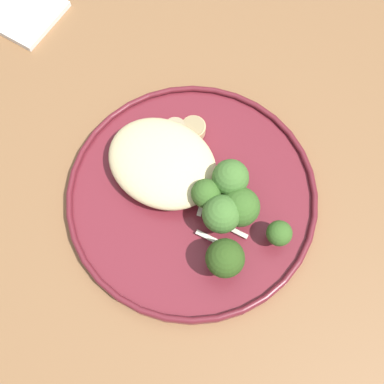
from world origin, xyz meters
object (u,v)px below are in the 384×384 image
Objects in this scene: broccoli_floret_split_head at (230,178)px; seared_scallop_large_seared at (180,160)px; broccoli_floret_tall_stalk at (243,205)px; seared_scallop_center_golden at (148,173)px; broccoli_floret_left_leaning at (281,231)px; broccoli_floret_center_pile at (221,214)px; folded_napkin at (7,3)px; seared_scallop_on_noodles at (175,129)px; broccoli_floret_right_tilted at (206,194)px; seared_scallop_half_hidden at (160,160)px; dinner_plate at (192,196)px; seared_scallop_rear_pale at (193,129)px; broccoli_floret_rear_charred at (225,258)px.

seared_scallop_large_seared is at bearing -176.79° from broccoli_floret_split_head.
broccoli_floret_split_head reaches higher than broccoli_floret_tall_stalk.
seared_scallop_center_golden is 0.16m from broccoli_floret_left_leaning.
broccoli_floret_split_head is at bearing 148.71° from broccoli_floret_tall_stalk.
folded_napkin is at bearing 165.79° from broccoli_floret_center_pile.
seared_scallop_on_noodles is 0.49× the size of broccoli_floret_right_tilted.
seared_scallop_half_hidden is 0.59× the size of broccoli_floret_center_pile.
seared_scallop_center_golden is 0.12m from broccoli_floret_tall_stalk.
folded_napkin is (-0.48, 0.08, -0.03)m from broccoli_floret_left_leaning.
broccoli_floret_tall_stalk is 1.03× the size of broccoli_floret_right_tilted.
seared_scallop_center_golden is at bearing -172.91° from broccoli_floret_right_tilted.
dinner_plate is 0.07m from broccoli_floret_tall_stalk.
broccoli_floret_center_pile is at bearing -14.21° from folded_napkin.
seared_scallop_large_seared is 0.04m from seared_scallop_on_noodles.
seared_scallop_half_hidden and seared_scallop_rear_pale have the same top height.
seared_scallop_large_seared is 1.01× the size of seared_scallop_rear_pale.
seared_scallop_half_hidden reaches higher than folded_napkin.
broccoli_floret_center_pile is at bearing -1.02° from seared_scallop_center_golden.
seared_scallop_on_noodles is (-0.03, 0.03, -0.00)m from seared_scallop_large_seared.
broccoli_floret_split_head is at bearing 65.64° from broccoli_floret_right_tilted.
broccoli_floret_right_tilted is at bearing -9.96° from seared_scallop_half_hidden.
dinner_plate is at bearing -14.17° from folded_napkin.
broccoli_floret_left_leaning reaches higher than seared_scallop_center_golden.
broccoli_floret_split_head reaches higher than seared_scallop_rear_pale.
broccoli_floret_rear_charred reaches higher than dinner_plate.
seared_scallop_on_noodles is 0.42× the size of broccoli_floret_split_head.
broccoli_floret_right_tilted is at bearing -34.86° from seared_scallop_on_noodles.
seared_scallop_large_seared is at bearing 58.12° from seared_scallop_center_golden.
broccoli_floret_tall_stalk is (0.12, -0.04, 0.02)m from seared_scallop_on_noodles.
broccoli_floret_tall_stalk is at bearing -10.84° from folded_napkin.
broccoli_floret_left_leaning reaches higher than seared_scallop_half_hidden.
broccoli_floret_tall_stalk is 0.92× the size of broccoli_floret_center_pile.
broccoli_floret_center_pile is at bearing -14.54° from dinner_plate.
seared_scallop_on_noodles is at bearing 163.87° from broccoli_floret_split_head.
broccoli_floret_rear_charred reaches higher than seared_scallop_center_golden.
broccoli_floret_tall_stalk is at bearing -28.87° from seared_scallop_rear_pale.
broccoli_floret_rear_charred is (0.06, -0.05, 0.00)m from broccoli_floret_right_tilted.
broccoli_floret_rear_charred is 0.47m from folded_napkin.
seared_scallop_half_hidden is at bearing -146.79° from seared_scallop_large_seared.
broccoli_floret_tall_stalk is (0.11, -0.00, 0.02)m from seared_scallop_half_hidden.
broccoli_floret_split_head is at bearing -27.98° from seared_scallop_rear_pale.
seared_scallop_large_seared and seared_scallop_rear_pale have the same top height.
seared_scallop_rear_pale is at bearing -4.54° from folded_napkin.
seared_scallop_large_seared is 0.09m from broccoli_floret_center_pile.
broccoli_floret_tall_stalk is 0.06m from broccoli_floret_rear_charred.
seared_scallop_half_hidden is 0.09m from broccoli_floret_split_head.
folded_napkin is at bearing 170.70° from broccoli_floret_split_head.
seared_scallop_on_noodles is at bearing 138.14° from dinner_plate.
broccoli_floret_right_tilted is at bearing -114.36° from broccoli_floret_split_head.
seared_scallop_center_golden is 0.60× the size of broccoli_floret_rear_charred.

